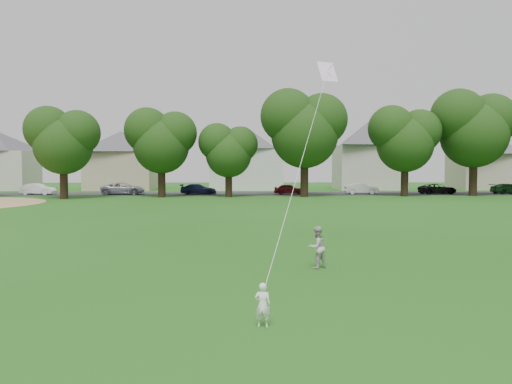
{
  "coord_description": "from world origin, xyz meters",
  "views": [
    {
      "loc": [
        -0.87,
        -12.59,
        3.07
      ],
      "look_at": [
        -0.38,
        2.0,
        2.3
      ],
      "focal_mm": 35.0,
      "sensor_mm": 36.0,
      "label": 1
    }
  ],
  "objects": [
    {
      "name": "street",
      "position": [
        0.0,
        42.0,
        0.01
      ],
      "size": [
        90.0,
        7.0,
        0.01
      ],
      "primitive_type": "cube",
      "color": "#2D2D30",
      "rests_on": "ground"
    },
    {
      "name": "older_boy",
      "position": [
        1.44,
        2.13,
        0.63
      ],
      "size": [
        0.78,
        0.75,
        1.27
      ],
      "primitive_type": "imported",
      "rotation": [
        0.0,
        0.0,
        3.76
      ],
      "color": "beige",
      "rests_on": "ground"
    },
    {
      "name": "ground",
      "position": [
        0.0,
        0.0,
        0.0
      ],
      "size": [
        160.0,
        160.0,
        0.0
      ],
      "primitive_type": "plane",
      "color": "#184E11",
      "rests_on": "ground"
    },
    {
      "name": "kite",
      "position": [
        0.99,
        1.34,
        3.59
      ],
      "size": [
        1.9,
        4.97,
        11.35
      ],
      "color": "white",
      "rests_on": "ground"
    },
    {
      "name": "toddler",
      "position": [
        -0.43,
        -3.29,
        0.43
      ],
      "size": [
        0.35,
        0.26,
        0.86
      ],
      "primitive_type": "imported",
      "rotation": [
        0.0,
        0.0,
        2.96
      ],
      "color": "white",
      "rests_on": "ground"
    },
    {
      "name": "house_row",
      "position": [
        -0.08,
        52.0,
        4.86
      ],
      "size": [
        77.4,
        13.68,
        10.43
      ],
      "color": "beige",
      "rests_on": "ground"
    },
    {
      "name": "tree_row",
      "position": [
        4.13,
        36.26,
        6.43
      ],
      "size": [
        80.46,
        9.6,
        11.19
      ],
      "color": "black",
      "rests_on": "ground"
    },
    {
      "name": "parked_cars",
      "position": [
        3.46,
        41.0,
        0.6
      ],
      "size": [
        70.5,
        2.32,
        1.28
      ],
      "color": "black",
      "rests_on": "ground"
    }
  ]
}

